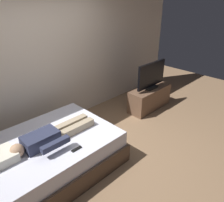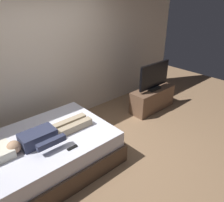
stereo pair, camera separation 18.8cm
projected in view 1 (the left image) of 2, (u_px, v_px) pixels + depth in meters
ground_plane at (108, 161)px, 3.52m from camera, size 10.00×10.00×0.00m
back_wall at (63, 52)px, 4.18m from camera, size 6.40×0.10×2.80m
bed at (49, 155)px, 3.26m from camera, size 2.01×1.45×0.54m
person at (50, 137)px, 3.07m from camera, size 1.26×0.46×0.18m
remote at (77, 149)px, 2.94m from camera, size 0.15×0.04×0.02m
tv_stand at (149, 98)px, 5.02m from camera, size 1.10×0.40×0.50m
tv at (151, 76)px, 4.78m from camera, size 0.88×0.20×0.59m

